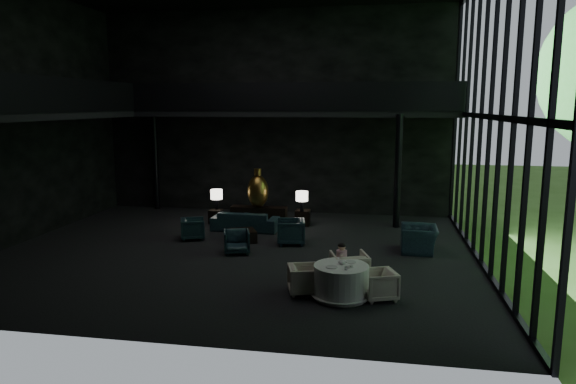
% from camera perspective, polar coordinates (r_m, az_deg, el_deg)
% --- Properties ---
extents(floor, '(14.00, 12.00, 0.02)m').
position_cam_1_polar(floor, '(15.42, -5.79, -6.62)').
color(floor, black).
rests_on(floor, ground).
extents(wall_back, '(14.00, 0.04, 8.00)m').
position_cam_1_polar(wall_back, '(20.65, -1.50, 8.79)').
color(wall_back, black).
rests_on(wall_back, ground).
extents(wall_front, '(14.00, 0.04, 8.00)m').
position_cam_1_polar(wall_front, '(9.19, -16.32, 7.35)').
color(wall_front, black).
rests_on(wall_front, ground).
extents(wall_left, '(0.04, 12.00, 8.00)m').
position_cam_1_polar(wall_left, '(18.02, -28.22, 7.54)').
color(wall_left, black).
rests_on(wall_left, ground).
extents(curtain_wall, '(0.20, 12.00, 8.00)m').
position_cam_1_polar(curtain_wall, '(14.56, 21.57, 7.77)').
color(curtain_wall, black).
rests_on(curtain_wall, ground).
extents(mezzanine_left, '(2.00, 12.00, 0.25)m').
position_cam_1_polar(mezzanine_left, '(17.42, -25.60, 7.70)').
color(mezzanine_left, black).
rests_on(mezzanine_left, wall_left).
extents(mezzanine_back, '(12.00, 2.00, 0.25)m').
position_cam_1_polar(mezzanine_back, '(19.49, 0.84, 8.74)').
color(mezzanine_back, black).
rests_on(mezzanine_back, wall_back).
extents(railing_left, '(0.06, 12.00, 1.00)m').
position_cam_1_polar(railing_left, '(16.87, -22.93, 9.89)').
color(railing_left, black).
rests_on(railing_left, mezzanine_left).
extents(railing_back, '(12.00, 0.06, 1.00)m').
position_cam_1_polar(railing_back, '(18.51, 0.36, 10.55)').
color(railing_back, black).
rests_on(railing_back, mezzanine_back).
extents(column_nw, '(0.24, 0.24, 4.00)m').
position_cam_1_polar(column_nw, '(22.02, -14.52, 3.32)').
color(column_nw, black).
rests_on(column_nw, floor).
extents(column_ne, '(0.24, 0.24, 4.00)m').
position_cam_1_polar(column_ne, '(18.42, 12.11, 2.23)').
color(column_ne, black).
rests_on(column_ne, floor).
extents(console, '(2.05, 0.47, 0.65)m').
position_cam_1_polar(console, '(18.77, -3.26, -2.62)').
color(console, black).
rests_on(console, floor).
extents(bronze_urn, '(0.76, 0.76, 1.41)m').
position_cam_1_polar(bronze_urn, '(18.49, -3.36, 0.12)').
color(bronze_urn, '#AF9233').
rests_on(bronze_urn, console).
extents(side_table_left, '(0.45, 0.45, 0.50)m').
position_cam_1_polar(side_table_left, '(19.10, -8.02, -2.72)').
color(side_table_left, black).
rests_on(side_table_left, floor).
extents(table_lamp_left, '(0.44, 0.44, 0.74)m').
position_cam_1_polar(table_lamp_left, '(19.08, -7.95, -0.35)').
color(table_lamp_left, black).
rests_on(table_lamp_left, side_table_left).
extents(side_table_right, '(0.51, 0.51, 0.56)m').
position_cam_1_polar(side_table_right, '(18.60, 1.63, -2.87)').
color(side_table_right, black).
rests_on(side_table_right, floor).
extents(table_lamp_right, '(0.43, 0.43, 0.72)m').
position_cam_1_polar(table_lamp_right, '(18.24, 1.55, -0.56)').
color(table_lamp_right, black).
rests_on(table_lamp_right, side_table_right).
extents(sofa, '(2.55, 0.83, 0.99)m').
position_cam_1_polar(sofa, '(17.87, -4.79, -2.71)').
color(sofa, black).
rests_on(sofa, floor).
extents(lounge_armchair_west, '(0.89, 0.92, 0.74)m').
position_cam_1_polar(lounge_armchair_west, '(16.95, -10.53, -3.96)').
color(lounge_armchair_west, black).
rests_on(lounge_armchair_west, floor).
extents(lounge_armchair_east, '(1.01, 1.06, 0.96)m').
position_cam_1_polar(lounge_armchair_east, '(16.08, 0.32, -4.13)').
color(lounge_armchair_east, black).
rests_on(lounge_armchair_east, floor).
extents(lounge_armchair_south, '(0.88, 0.85, 0.73)m').
position_cam_1_polar(lounge_armchair_south, '(15.19, -5.72, -5.45)').
color(lounge_armchair_south, black).
rests_on(lounge_armchair_south, floor).
extents(window_armchair, '(0.88, 1.32, 1.13)m').
position_cam_1_polar(window_armchair, '(15.70, 14.38, -4.44)').
color(window_armchair, black).
rests_on(window_armchair, floor).
extents(coffee_table, '(1.08, 1.08, 0.36)m').
position_cam_1_polar(coffee_table, '(16.52, -5.09, -4.86)').
color(coffee_table, black).
rests_on(coffee_table, floor).
extents(dining_table, '(1.41, 1.41, 0.75)m').
position_cam_1_polar(dining_table, '(11.84, 5.91, -10.05)').
color(dining_table, white).
rests_on(dining_table, floor).
extents(dining_chair_north, '(1.14, 1.10, 0.95)m').
position_cam_1_polar(dining_chair_north, '(12.65, 6.83, -8.05)').
color(dining_chair_north, '#AD9E8A').
rests_on(dining_chair_north, floor).
extents(dining_chair_east, '(0.82, 0.84, 0.69)m').
position_cam_1_polar(dining_chair_east, '(11.84, 10.06, -10.06)').
color(dining_chair_east, tan).
rests_on(dining_chair_east, floor).
extents(dining_chair_west, '(0.78, 0.81, 0.69)m').
position_cam_1_polar(dining_chair_west, '(12.01, 1.85, -9.63)').
color(dining_chair_west, tan).
rests_on(dining_chair_west, floor).
extents(child, '(0.26, 0.26, 0.56)m').
position_cam_1_polar(child, '(12.63, 5.98, -6.87)').
color(child, pink).
rests_on(child, dining_chair_north).
extents(plate_a, '(0.28, 0.28, 0.02)m').
position_cam_1_polar(plate_a, '(11.54, 4.86, -8.30)').
color(plate_a, white).
rests_on(plate_a, dining_table).
extents(plate_b, '(0.31, 0.31, 0.02)m').
position_cam_1_polar(plate_b, '(11.94, 6.98, -7.71)').
color(plate_b, white).
rests_on(plate_b, dining_table).
extents(saucer, '(0.18, 0.18, 0.01)m').
position_cam_1_polar(saucer, '(11.57, 6.76, -8.29)').
color(saucer, white).
rests_on(saucer, dining_table).
extents(coffee_cup, '(0.10, 0.10, 0.06)m').
position_cam_1_polar(coffee_cup, '(11.54, 7.05, -8.16)').
color(coffee_cup, white).
rests_on(coffee_cup, saucer).
extents(cereal_bowl, '(0.17, 0.17, 0.08)m').
position_cam_1_polar(cereal_bowl, '(11.78, 6.00, -7.76)').
color(cereal_bowl, white).
rests_on(cereal_bowl, dining_table).
extents(cream_pot, '(0.08, 0.08, 0.07)m').
position_cam_1_polar(cream_pot, '(11.39, 6.45, -8.41)').
color(cream_pot, '#99999E').
rests_on(cream_pot, dining_table).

